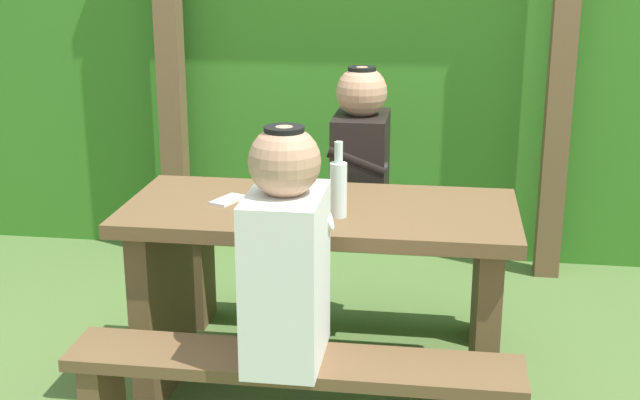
% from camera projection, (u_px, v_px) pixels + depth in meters
% --- Properties ---
extents(ground_plane, '(12.00, 12.00, 0.00)m').
position_uv_depth(ground_plane, '(320.00, 394.00, 3.35)').
color(ground_plane, '#4F6B34').
extents(hedge_backdrop, '(6.40, 1.00, 2.16)m').
position_uv_depth(hedge_backdrop, '(371.00, 43.00, 4.98)').
color(hedge_backdrop, '#367822').
rests_on(hedge_backdrop, ground_plane).
extents(pergola_post_left, '(0.12, 0.12, 2.07)m').
position_uv_depth(pergola_post_left, '(170.00, 65.00, 4.50)').
color(pergola_post_left, brown).
rests_on(pergola_post_left, ground_plane).
extents(pergola_post_right, '(0.12, 0.12, 2.07)m').
position_uv_depth(pergola_post_right, '(561.00, 73.00, 4.23)').
color(pergola_post_right, brown).
rests_on(pergola_post_right, ground_plane).
extents(picnic_table, '(1.40, 0.64, 0.75)m').
position_uv_depth(picnic_table, '(320.00, 269.00, 3.20)').
color(picnic_table, brown).
rests_on(picnic_table, ground_plane).
extents(bench_near, '(1.40, 0.24, 0.45)m').
position_uv_depth(bench_near, '(293.00, 395.00, 2.71)').
color(bench_near, brown).
rests_on(bench_near, ground_plane).
extents(bench_far, '(1.40, 0.24, 0.45)m').
position_uv_depth(bench_far, '(339.00, 261.00, 3.81)').
color(bench_far, brown).
rests_on(bench_far, ground_plane).
extents(person_white_shirt, '(0.25, 0.35, 0.72)m').
position_uv_depth(person_white_shirt, '(286.00, 255.00, 2.58)').
color(person_white_shirt, white).
rests_on(person_white_shirt, bench_near).
extents(person_black_coat, '(0.25, 0.35, 0.72)m').
position_uv_depth(person_black_coat, '(361.00, 159.00, 3.66)').
color(person_black_coat, black).
rests_on(person_black_coat, bench_far).
extents(drinking_glass, '(0.07, 0.07, 0.08)m').
position_uv_depth(drinking_glass, '(335.00, 195.00, 3.12)').
color(drinking_glass, silver).
rests_on(drinking_glass, picnic_table).
extents(bottle_left, '(0.06, 0.06, 0.26)m').
position_uv_depth(bottle_left, '(338.00, 187.00, 2.99)').
color(bottle_left, silver).
rests_on(bottle_left, picnic_table).
extents(bottle_right, '(0.07, 0.07, 0.23)m').
position_uv_depth(bottle_right, '(282.00, 177.00, 3.17)').
color(bottle_right, silver).
rests_on(bottle_right, picnic_table).
extents(cell_phone, '(0.12, 0.16, 0.01)m').
position_uv_depth(cell_phone, '(228.00, 200.00, 3.19)').
color(cell_phone, silver).
rests_on(cell_phone, picnic_table).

